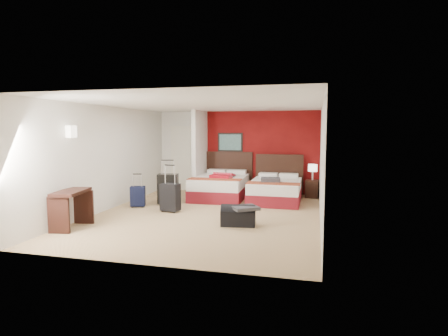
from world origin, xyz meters
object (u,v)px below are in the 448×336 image
(suitcase_charcoal, at_px, (170,198))
(suitcase_navy, at_px, (138,197))
(nightstand, at_px, (312,189))
(duffel_bag, at_px, (238,217))
(bed_left, at_px, (220,187))
(desk, at_px, (72,209))
(red_suitcase_open, at_px, (223,176))
(bed_right, at_px, (275,191))
(suitcase_black, at_px, (168,190))
(table_lamp, at_px, (313,172))

(suitcase_charcoal, bearing_deg, suitcase_navy, 172.15)
(nightstand, bearing_deg, duffel_bag, -105.59)
(bed_left, height_order, suitcase_charcoal, suitcase_charcoal)
(bed_left, xyz_separation_m, desk, (-2.01, -3.87, 0.08))
(red_suitcase_open, height_order, duffel_bag, red_suitcase_open)
(red_suitcase_open, height_order, suitcase_charcoal, red_suitcase_open)
(bed_right, xyz_separation_m, suitcase_black, (-2.67, -1.05, 0.10))
(bed_right, distance_m, red_suitcase_open, 1.53)
(bed_left, distance_m, suitcase_black, 1.63)
(red_suitcase_open, bearing_deg, suitcase_charcoal, -106.91)
(bed_right, height_order, table_lamp, table_lamp)
(suitcase_black, relative_size, desk, 0.84)
(suitcase_charcoal, distance_m, suitcase_navy, 1.04)
(nightstand, distance_m, suitcase_navy, 4.87)
(table_lamp, bearing_deg, suitcase_black, -152.25)
(suitcase_navy, bearing_deg, bed_right, 8.01)
(nightstand, relative_size, suitcase_black, 0.66)
(nightstand, height_order, suitcase_navy, nightstand)
(bed_right, height_order, suitcase_black, suitcase_black)
(duffel_bag, bearing_deg, red_suitcase_open, 103.29)
(suitcase_black, height_order, suitcase_charcoal, suitcase_black)
(bed_right, bearing_deg, duffel_bag, -99.62)
(red_suitcase_open, bearing_deg, suitcase_black, -130.79)
(table_lamp, xyz_separation_m, desk, (-4.55, -4.56, -0.35))
(red_suitcase_open, bearing_deg, bed_right, 3.19)
(red_suitcase_open, relative_size, table_lamp, 1.71)
(red_suitcase_open, height_order, desk, desk)
(suitcase_navy, bearing_deg, nightstand, 12.40)
(bed_left, xyz_separation_m, table_lamp, (2.54, 0.69, 0.43))
(bed_right, xyz_separation_m, duffel_bag, (-0.46, -2.69, -0.11))
(duffel_bag, bearing_deg, desk, -169.14)
(suitcase_black, bearing_deg, bed_right, 10.37)
(red_suitcase_open, bearing_deg, suitcase_navy, -132.11)
(nightstand, height_order, table_lamp, table_lamp)
(table_lamp, bearing_deg, duffel_bag, -111.75)
(bed_right, relative_size, nightstand, 3.75)
(duffel_bag, xyz_separation_m, desk, (-3.13, -1.01, 0.20))
(suitcase_navy, bearing_deg, duffel_bag, -39.41)
(bed_left, height_order, bed_right, bed_left)
(suitcase_black, bearing_deg, desk, -120.20)
(table_lamp, bearing_deg, suitcase_charcoal, -140.26)
(bed_left, bearing_deg, bed_right, -7.94)
(table_lamp, relative_size, suitcase_black, 0.59)
(suitcase_charcoal, xyz_separation_m, desk, (-1.31, -1.87, 0.06))
(duffel_bag, bearing_deg, bed_right, 73.27)
(suitcase_charcoal, height_order, suitcase_navy, suitcase_charcoal)
(suitcase_charcoal, bearing_deg, nightstand, 48.26)
(bed_right, bearing_deg, desk, -134.04)
(red_suitcase_open, distance_m, suitcase_black, 1.65)
(bed_left, height_order, desk, desk)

